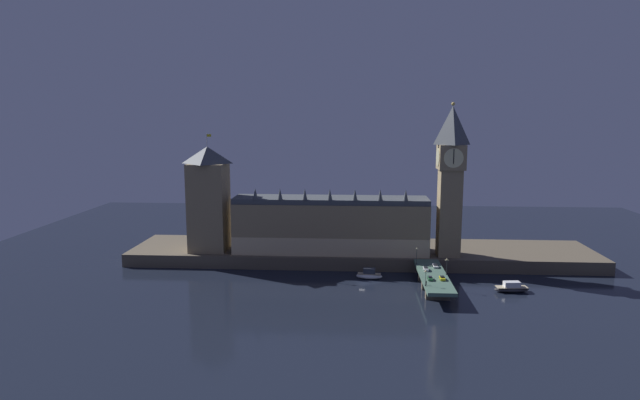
# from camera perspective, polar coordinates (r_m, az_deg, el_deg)

# --- Properties ---
(ground_plane) EXTENTS (400.00, 400.00, 0.00)m
(ground_plane) POSITION_cam_1_polar(r_m,az_deg,el_deg) (224.75, 4.51, -8.93)
(ground_plane) COLOR black
(embankment) EXTENTS (220.00, 42.00, 5.94)m
(embankment) POSITION_cam_1_polar(r_m,az_deg,el_deg) (261.38, 4.39, -5.69)
(embankment) COLOR brown
(embankment) RESTS_ON ground_plane
(parliament_hall) EXTENTS (89.74, 19.21, 30.87)m
(parliament_hall) POSITION_cam_1_polar(r_m,az_deg,el_deg) (249.14, 1.13, -2.66)
(parliament_hall) COLOR #8E7A56
(parliament_hall) RESTS_ON embankment
(clock_tower) EXTENTS (12.02, 12.13, 69.01)m
(clock_tower) POSITION_cam_1_polar(r_m,az_deg,el_deg) (245.57, 13.75, 2.52)
(clock_tower) COLOR #8E7A56
(clock_tower) RESTS_ON embankment
(victoria_tower) EXTENTS (17.25, 17.25, 55.00)m
(victoria_tower) POSITION_cam_1_polar(r_m,az_deg,el_deg) (255.98, -11.79, 0.15)
(victoria_tower) COLOR #8E7A56
(victoria_tower) RESTS_ON embankment
(bridge) EXTENTS (10.68, 46.00, 6.17)m
(bridge) POSITION_cam_1_polar(r_m,az_deg,el_deg) (221.04, 12.00, -8.24)
(bridge) COLOR #476656
(bridge) RESTS_ON ground_plane
(car_northbound_lead) EXTENTS (1.89, 4.55, 1.53)m
(car_northbound_lead) POSITION_cam_1_polar(r_m,az_deg,el_deg) (225.31, 11.21, -7.20)
(car_northbound_lead) COLOR white
(car_northbound_lead) RESTS_ON bridge
(car_northbound_trail) EXTENTS (1.85, 4.21, 1.38)m
(car_northbound_trail) POSITION_cam_1_polar(r_m,az_deg,el_deg) (213.13, 11.67, -8.18)
(car_northbound_trail) COLOR #235633
(car_northbound_trail) RESTS_ON bridge
(car_southbound_lead) EXTENTS (2.02, 4.12, 1.43)m
(car_southbound_lead) POSITION_cam_1_polar(r_m,az_deg,el_deg) (214.24, 12.91, -8.12)
(car_southbound_lead) COLOR yellow
(car_southbound_lead) RESTS_ON bridge
(car_southbound_trail) EXTENTS (2.03, 4.73, 1.33)m
(car_southbound_trail) POSITION_cam_1_polar(r_m,az_deg,el_deg) (230.82, 12.21, -6.87)
(car_southbound_trail) COLOR silver
(car_southbound_trail) RESTS_ON bridge
(pedestrian_near_rail) EXTENTS (0.38, 0.38, 1.68)m
(pedestrian_near_rail) POSITION_cam_1_polar(r_m,az_deg,el_deg) (206.60, 11.27, -8.65)
(pedestrian_near_rail) COLOR black
(pedestrian_near_rail) RESTS_ON bridge
(street_lamp_near) EXTENTS (1.34, 0.60, 6.04)m
(street_lamp_near) POSITION_cam_1_polar(r_m,az_deg,el_deg) (204.75, 11.22, -7.96)
(street_lamp_near) COLOR #2D3333
(street_lamp_near) RESTS_ON bridge
(street_lamp_mid) EXTENTS (1.34, 0.60, 6.65)m
(street_lamp_mid) POSITION_cam_1_polar(r_m,az_deg,el_deg) (220.17, 13.37, -6.73)
(street_lamp_mid) COLOR #2D3333
(street_lamp_mid) RESTS_ON bridge
(street_lamp_far) EXTENTS (1.34, 0.60, 7.23)m
(street_lamp_far) POSITION_cam_1_polar(r_m,az_deg,el_deg) (232.68, 10.28, -5.69)
(street_lamp_far) COLOR #2D3333
(street_lamp_far) RESTS_ON bridge
(boat_upstream) EXTENTS (11.39, 4.56, 4.75)m
(boat_upstream) POSITION_cam_1_polar(r_m,az_deg,el_deg) (231.42, 5.27, -7.96)
(boat_upstream) COLOR white
(boat_upstream) RESTS_ON ground_plane
(boat_downstream) EXTENTS (14.17, 6.07, 4.17)m
(boat_downstream) POSITION_cam_1_polar(r_m,az_deg,el_deg) (227.31, 19.76, -8.84)
(boat_downstream) COLOR #28282D
(boat_downstream) RESTS_ON ground_plane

